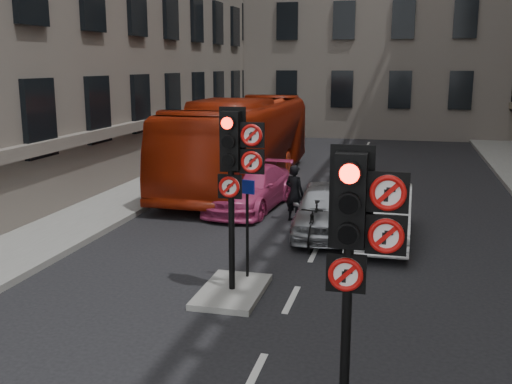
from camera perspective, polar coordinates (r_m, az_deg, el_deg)
The scene contains 11 objects.
pavement_left at distance 20.46m, azimuth -13.03°, elevation -0.64°, with size 3.00×50.00×0.16m, color gray.
centre_island at distance 12.06m, azimuth -2.29°, elevation -9.43°, with size 1.20×2.00×0.12m, color gray.
signal_near at distance 7.03m, azimuth 9.57°, elevation -3.74°, with size 0.91×0.40×3.58m.
signal_far at distance 11.33m, azimuth -1.99°, elevation 3.05°, with size 0.91×0.40×3.58m.
car_silver at distance 16.17m, azimuth 6.57°, elevation -1.57°, with size 1.61×4.00×1.36m, color #9A9DA2.
car_white at distance 15.70m, azimuth 11.81°, elevation -2.10°, with size 1.49×4.26×1.40m, color white.
car_pink at distance 18.79m, azimuth -0.59°, elevation 0.37°, with size 1.85×4.55×1.32m, color #BF386F.
bus_red at distance 22.55m, azimuth -1.43°, elevation 4.80°, with size 2.72×11.64×3.24m, color maroon.
motorcycle at distance 14.97m, azimuth 5.59°, elevation -3.15°, with size 0.53×1.86×1.12m, color black.
motorcyclist at distance 17.31m, azimuth 3.68°, elevation -0.11°, with size 0.61×0.40×1.66m, color black.
info_sign at distance 12.27m, azimuth -0.86°, elevation -2.18°, with size 0.35×0.14×2.07m.
Camera 1 is at (1.96, -5.76, 4.48)m, focal length 42.00 mm.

